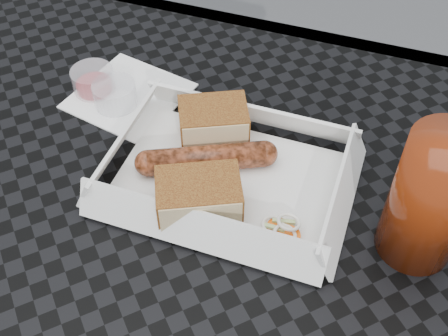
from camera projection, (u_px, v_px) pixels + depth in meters
name	position (u px, v px, depth m)	size (l,w,h in m)	color
patio_table	(122.00, 280.00, 0.59)	(0.80, 0.80, 0.74)	black
food_tray	(227.00, 179.00, 0.58)	(0.22, 0.15, 0.00)	white
bratwurst	(207.00, 158.00, 0.58)	(0.14, 0.08, 0.03)	brown
bread_near	(213.00, 124.00, 0.60)	(0.07, 0.05, 0.05)	brown
bread_far	(199.00, 197.00, 0.54)	(0.08, 0.05, 0.04)	brown
veg_garnish	(281.00, 231.00, 0.53)	(0.03, 0.03, 0.00)	#E45509
napkin	(129.00, 96.00, 0.67)	(0.12, 0.12, 0.00)	white
condiment_cup_sauce	(93.00, 81.00, 0.67)	(0.05, 0.05, 0.03)	maroon
condiment_cup_empty	(115.00, 95.00, 0.65)	(0.05, 0.05, 0.03)	silver
drink_glass	(431.00, 200.00, 0.48)	(0.07, 0.07, 0.14)	#611D08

